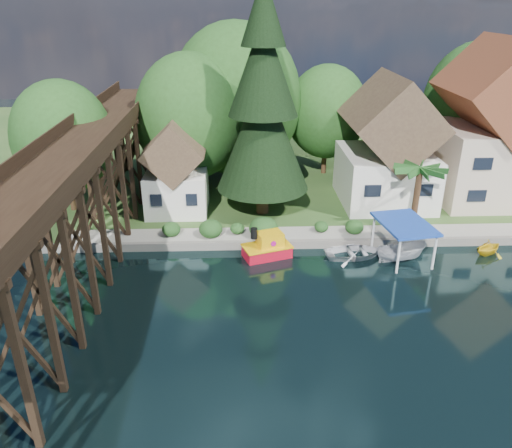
% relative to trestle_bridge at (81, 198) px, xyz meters
% --- Properties ---
extents(ground, '(140.00, 140.00, 0.00)m').
position_rel_trestle_bridge_xyz_m(ground, '(16.00, -5.17, -5.35)').
color(ground, black).
rests_on(ground, ground).
extents(bank, '(140.00, 52.00, 0.50)m').
position_rel_trestle_bridge_xyz_m(bank, '(16.00, 28.83, -5.10)').
color(bank, '#2A4E1F').
rests_on(bank, ground).
extents(seawall, '(60.00, 0.40, 0.62)m').
position_rel_trestle_bridge_xyz_m(seawall, '(20.00, 2.83, -5.04)').
color(seawall, slate).
rests_on(seawall, ground).
extents(promenade, '(50.00, 2.60, 0.06)m').
position_rel_trestle_bridge_xyz_m(promenade, '(22.00, 4.13, -4.82)').
color(promenade, gray).
rests_on(promenade, bank).
extents(trestle_bridge, '(4.12, 44.18, 9.30)m').
position_rel_trestle_bridge_xyz_m(trestle_bridge, '(0.00, 0.00, 0.00)').
color(trestle_bridge, black).
rests_on(trestle_bridge, ground).
extents(house_left, '(7.64, 8.64, 11.02)m').
position_rel_trestle_bridge_xyz_m(house_left, '(23.00, 10.83, -0.21)').
color(house_left, white).
rests_on(house_left, bank).
extents(house_center, '(8.65, 9.18, 13.89)m').
position_rel_trestle_bridge_xyz_m(house_center, '(32.00, 11.33, 1.07)').
color(house_center, beige).
rests_on(house_center, bank).
extents(shed, '(5.09, 5.40, 7.85)m').
position_rel_trestle_bridge_xyz_m(shed, '(5.00, 9.33, -1.52)').
color(shed, white).
rests_on(shed, bank).
extents(bg_trees, '(49.90, 13.30, 10.57)m').
position_rel_trestle_bridge_xyz_m(bg_trees, '(17.00, 16.08, 1.94)').
color(bg_trees, '#382314').
rests_on(bg_trees, bank).
extents(shrubs, '(15.76, 2.47, 1.70)m').
position_rel_trestle_bridge_xyz_m(shrubs, '(11.40, 4.09, -4.12)').
color(shrubs, '#1C4218').
rests_on(shrubs, bank).
extents(conifer, '(7.48, 7.48, 18.42)m').
position_rel_trestle_bridge_xyz_m(conifer, '(12.15, 8.57, 4.02)').
color(conifer, '#382314').
rests_on(conifer, bank).
extents(palm_tree, '(4.63, 4.63, 5.50)m').
position_rel_trestle_bridge_xyz_m(palm_tree, '(23.64, 4.52, -0.05)').
color(palm_tree, '#382314').
rests_on(palm_tree, bank).
extents(tugboat, '(3.81, 2.84, 2.46)m').
position_rel_trestle_bridge_xyz_m(tugboat, '(12.17, 1.57, -4.61)').
color(tugboat, red).
rests_on(tugboat, ground).
extents(boat_white_a, '(4.65, 3.59, 0.89)m').
position_rel_trestle_bridge_xyz_m(boat_white_a, '(18.49, 1.31, -4.90)').
color(boat_white_a, silver).
rests_on(boat_white_a, ground).
extents(boat_canopy, '(3.91, 5.07, 2.97)m').
position_rel_trestle_bridge_xyz_m(boat_canopy, '(21.57, 0.57, -4.07)').
color(boat_canopy, silver).
rests_on(boat_canopy, ground).
extents(boat_yellow, '(3.13, 2.99, 1.28)m').
position_rel_trestle_bridge_xyz_m(boat_yellow, '(28.29, 1.34, -4.71)').
color(boat_yellow, yellow).
rests_on(boat_yellow, ground).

